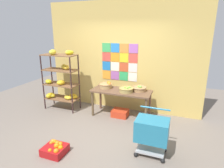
% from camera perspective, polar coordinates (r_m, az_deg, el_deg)
% --- Properties ---
extents(ground, '(9.14, 9.14, 0.00)m').
position_cam_1_polar(ground, '(4.43, -4.15, -14.57)').
color(ground, slate).
extents(back_wall_with_art, '(4.36, 0.07, 2.96)m').
position_cam_1_polar(back_wall_with_art, '(5.35, 2.83, 7.81)').
color(back_wall_with_art, tan).
rests_on(back_wall_with_art, ground).
extents(banana_shelf_unit, '(0.98, 0.52, 1.71)m').
position_cam_1_polar(banana_shelf_unit, '(5.59, -14.84, 1.56)').
color(banana_shelf_unit, '#352121').
rests_on(banana_shelf_unit, ground).
extents(display_table, '(1.54, 0.63, 0.71)m').
position_cam_1_polar(display_table, '(5.02, 2.73, -2.90)').
color(display_table, brown).
rests_on(display_table, ground).
extents(fruit_basket_right, '(0.35, 0.35, 0.18)m').
position_cam_1_polar(fruit_basket_right, '(5.18, -1.79, -0.39)').
color(fruit_basket_right, '#A98654').
rests_on(fruit_basket_right, display_table).
extents(fruit_basket_left, '(0.36, 0.36, 0.15)m').
position_cam_1_polar(fruit_basket_left, '(4.86, 4.21, -1.66)').
color(fruit_basket_left, '#A48D4E').
rests_on(fruit_basket_left, display_table).
extents(fruit_basket_back_left, '(0.37, 0.37, 0.16)m').
position_cam_1_polar(fruit_basket_back_left, '(4.99, 8.03, -1.29)').
color(fruit_basket_back_left, '#AB8150').
rests_on(fruit_basket_back_left, display_table).
extents(produce_crate_under_table, '(0.41, 0.34, 0.18)m').
position_cam_1_polar(produce_crate_under_table, '(5.19, 2.39, -8.55)').
color(produce_crate_under_table, red).
rests_on(produce_crate_under_table, ground).
extents(orange_crate_foreground, '(0.41, 0.39, 0.21)m').
position_cam_1_polar(orange_crate_foreground, '(3.95, -16.39, -17.89)').
color(orange_crate_foreground, '#AC1517').
rests_on(orange_crate_foreground, ground).
extents(shopping_cart, '(0.58, 0.47, 0.84)m').
position_cam_1_polar(shopping_cart, '(3.64, 11.68, -13.44)').
color(shopping_cart, black).
rests_on(shopping_cart, ground).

